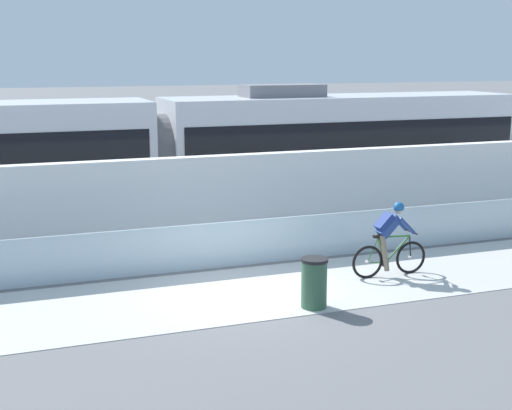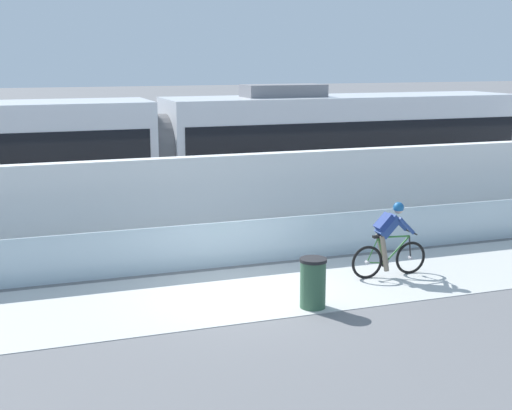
# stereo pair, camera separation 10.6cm
# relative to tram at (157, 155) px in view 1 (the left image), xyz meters

# --- Properties ---
(ground_plane) EXTENTS (200.00, 200.00, 0.00)m
(ground_plane) POSITION_rel_tram_xyz_m (0.33, -6.85, -1.89)
(ground_plane) COLOR slate
(bike_path_deck) EXTENTS (32.00, 3.20, 0.01)m
(bike_path_deck) POSITION_rel_tram_xyz_m (0.33, -6.85, -1.89)
(bike_path_deck) COLOR beige
(bike_path_deck) RESTS_ON ground
(glass_parapet) EXTENTS (32.00, 0.05, 1.03)m
(glass_parapet) POSITION_rel_tram_xyz_m (0.33, -5.00, -1.38)
(glass_parapet) COLOR silver
(glass_parapet) RESTS_ON ground
(concrete_barrier_wall) EXTENTS (32.00, 0.36, 2.26)m
(concrete_barrier_wall) POSITION_rel_tram_xyz_m (0.33, -3.20, -0.76)
(concrete_barrier_wall) COLOR white
(concrete_barrier_wall) RESTS_ON ground
(tram_rail_near) EXTENTS (32.00, 0.08, 0.01)m
(tram_rail_near) POSITION_rel_tram_xyz_m (0.33, -0.72, -1.89)
(tram_rail_near) COLOR #595654
(tram_rail_near) RESTS_ON ground
(tram_rail_far) EXTENTS (32.00, 0.08, 0.01)m
(tram_rail_far) POSITION_rel_tram_xyz_m (0.33, 0.72, -1.89)
(tram_rail_far) COLOR #595654
(tram_rail_far) RESTS_ON ground
(tram) EXTENTS (22.56, 2.54, 3.81)m
(tram) POSITION_rel_tram_xyz_m (0.00, 0.00, 0.00)
(tram) COLOR silver
(tram) RESTS_ON ground
(cyclist_on_bike) EXTENTS (1.77, 0.58, 1.61)m
(cyclist_on_bike) POSITION_rel_tram_xyz_m (3.51, -6.85, -1.09)
(cyclist_on_bike) COLOR black
(cyclist_on_bike) RESTS_ON ground
(trash_bin) EXTENTS (0.51, 0.51, 0.96)m
(trash_bin) POSITION_rel_tram_xyz_m (1.19, -8.10, -1.41)
(trash_bin) COLOR #33593F
(trash_bin) RESTS_ON ground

